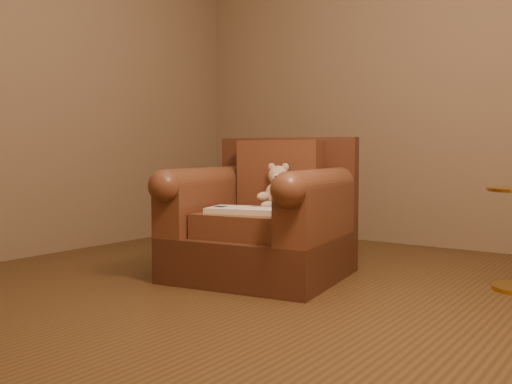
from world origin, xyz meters
The scene contains 4 objects.
floor centered at (0.00, 0.00, 0.00)m, with size 4.00×4.00×0.00m, color #52381C.
armchair centered at (-0.28, 0.35, 0.33)m, with size 1.06×1.02×0.84m.
teddy_bear centered at (-0.24, 0.43, 0.51)m, with size 0.21×0.24×0.29m.
guidebook centered at (-0.27, 0.14, 0.42)m, with size 0.45×0.35×0.03m.
Camera 1 is at (1.66, -2.46, 0.75)m, focal length 40.00 mm.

